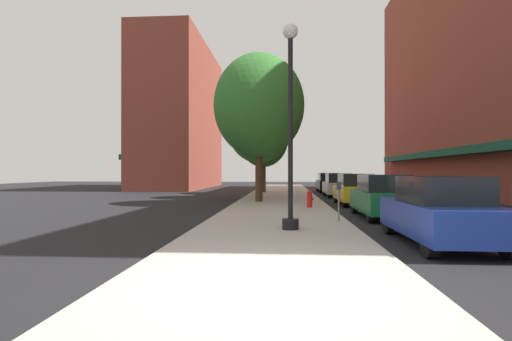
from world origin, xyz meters
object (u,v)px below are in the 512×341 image
at_px(tree_mid, 259,106).
at_px(car_silver, 338,185).
at_px(car_yellow, 355,190).
at_px(car_black, 328,183).
at_px(tree_near, 263,139).
at_px(fire_hydrant, 310,199).
at_px(lamppost, 290,122).
at_px(car_green, 383,197).
at_px(tree_far, 259,126).
at_px(car_blue, 440,211).
at_px(parking_meter_near, 339,196).

bearing_deg(tree_mid, car_silver, 50.83).
distance_m(tree_mid, car_yellow, 6.93).
height_order(car_silver, car_black, same).
bearing_deg(tree_near, car_silver, -35.35).
distance_m(tree_near, car_yellow, 12.46).
distance_m(fire_hydrant, tree_mid, 6.54).
distance_m(lamppost, car_silver, 17.41).
bearing_deg(car_silver, fire_hydrant, -104.90).
bearing_deg(car_green, fire_hydrant, 132.81).
distance_m(lamppost, tree_mid, 10.89).
height_order(tree_far, car_green, tree_far).
bearing_deg(lamppost, car_green, 48.86).
bearing_deg(car_blue, car_green, 90.00).
bearing_deg(tree_mid, car_green, -51.39).
relative_size(parking_meter_near, tree_far, 0.18).
height_order(tree_near, car_green, tree_near).
height_order(car_blue, car_silver, same).
bearing_deg(lamppost, car_silver, 78.04).
height_order(lamppost, fire_hydrant, lamppost).
xyz_separation_m(tree_far, car_yellow, (5.48, -5.28, -4.02)).
distance_m(parking_meter_near, tree_near, 19.47).
distance_m(lamppost, car_black, 23.54).
height_order(tree_mid, car_green, tree_mid).
bearing_deg(parking_meter_near, tree_near, 100.55).
bearing_deg(tree_far, car_silver, 14.95).
distance_m(parking_meter_near, tree_mid, 10.24).
bearing_deg(parking_meter_near, car_silver, 82.57).
bearing_deg(car_silver, tree_mid, -129.30).
xyz_separation_m(lamppost, car_silver, (3.57, 16.87, -2.39)).
height_order(tree_far, car_black, tree_far).
relative_size(tree_mid, car_green, 1.90).
xyz_separation_m(tree_near, car_silver, (5.46, -3.87, -3.61)).
distance_m(lamppost, tree_near, 20.86).
relative_size(tree_far, car_green, 1.68).
xyz_separation_m(fire_hydrant, car_black, (2.59, 16.09, 0.29)).
bearing_deg(tree_far, parking_meter_near, -75.35).
bearing_deg(parking_meter_near, car_green, 48.13).
bearing_deg(car_yellow, car_green, -88.83).
height_order(tree_mid, tree_far, tree_mid).
xyz_separation_m(tree_near, car_black, (5.46, 2.40, -3.61)).
distance_m(fire_hydrant, car_blue, 8.98).
distance_m(car_blue, car_green, 5.63).
relative_size(lamppost, car_green, 1.37).
relative_size(car_blue, car_yellow, 1.00).
bearing_deg(car_black, tree_near, -154.09).
relative_size(tree_mid, car_blue, 1.90).
xyz_separation_m(tree_mid, car_blue, (5.16, -12.09, -4.61)).
distance_m(fire_hydrant, car_silver, 10.16).
xyz_separation_m(parking_meter_near, car_silver, (1.95, 14.96, -0.14)).
distance_m(tree_far, car_silver, 6.95).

